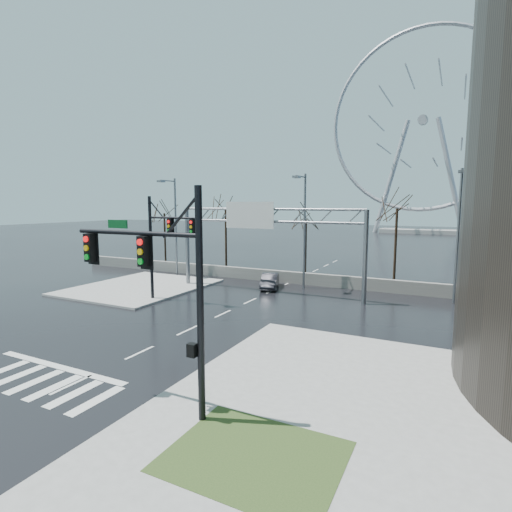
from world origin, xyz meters
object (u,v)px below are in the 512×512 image
Objects in this scene: signal_mast_near at (166,279)px; ferris_wheel at (422,128)px; sign_gantry at (262,231)px; signal_mast_far at (162,239)px; car at (270,281)px.

signal_mast_near is 0.16× the size of ferris_wheel.
signal_mast_near is 0.49× the size of sign_gantry.
car is (5.23, 8.04, -4.18)m from signal_mast_far.
signal_mast_far is 0.16× the size of ferris_wheel.
sign_gantry is at bearing -93.84° from ferris_wheel.
sign_gantry is 4.15× the size of car.
sign_gantry reaches higher than car.
ferris_wheel is at bearing 66.97° from car.
sign_gantry is 0.32× the size of ferris_wheel.
ferris_wheel reaches higher than signal_mast_far.
sign_gantry is (-5.52, 19.00, 0.31)m from signal_mast_near.
signal_mast_far is at bearing -141.96° from car.
signal_mast_far is at bearing -132.47° from sign_gantry.
ferris_wheel reaches higher than sign_gantry.
car is (-0.26, 2.04, -4.53)m from sign_gantry.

